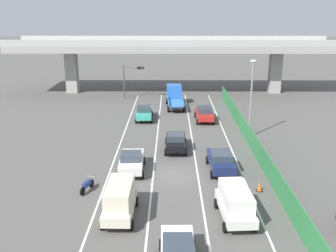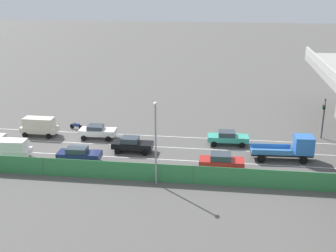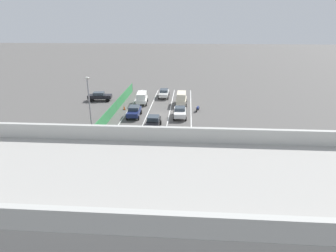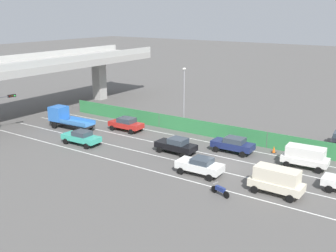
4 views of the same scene
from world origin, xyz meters
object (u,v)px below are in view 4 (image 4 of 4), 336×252
Objects in this scene: car_van_white at (305,156)px; car_hatchback_white at (200,165)px; car_sedan_navy at (233,144)px; traffic_cone at (274,150)px; car_sedan_red at (126,124)px; street_lamp at (184,94)px; car_sedan_black at (176,145)px; traffic_light at (1,106)px; motorcycle at (220,190)px; car_taxi_teal at (81,137)px; car_van_cream at (277,180)px; flatbed_truck_blue at (64,117)px.

car_hatchback_white is at bearing 134.21° from car_van_white.
traffic_cone is at bearing -56.59° from car_sedan_navy.
street_lamp reaches higher than car_sedan_red.
car_sedan_red is 10.35m from car_sedan_black.
traffic_light is (-2.52, 26.07, 2.56)m from car_hatchback_white.
car_sedan_black is 0.99× the size of car_sedan_navy.
motorcycle is 0.24× the size of street_lamp.
motorcycle is 12.46m from traffic_cone.
motorcycle is 29.79m from traffic_light.
car_van_white is at bearing -90.22° from car_sedan_navy.
car_van_cream reaches higher than car_taxi_teal.
car_sedan_red reaches higher than car_sedan_navy.
car_van_cream is at bearing -90.28° from car_hatchback_white.
traffic_light reaches higher than car_taxi_teal.
car_hatchback_white is at bearing -84.48° from traffic_light.
car_van_white is 2.32× the size of motorcycle.
traffic_light is (0.36, 29.63, 3.00)m from motorcycle.
car_van_cream is at bearing -124.92° from street_lamp.
traffic_cone is (9.62, 3.73, -0.92)m from car_van_cream.
flatbed_truck_blue reaches higher than car_sedan_red.
car_van_cream is at bearing -106.70° from car_sedan_black.
motorcycle is at bearing -127.28° from car_sedan_black.
street_lamp is at bearing -30.29° from car_taxi_teal.
traffic_light is at bearing 103.23° from car_taxi_teal.
car_sedan_navy is 27.79m from traffic_light.
car_sedan_black is 1.00× the size of car_van_white.
car_hatchback_white is 5.84× the size of traffic_cone.
car_sedan_black is 17.14m from flatbed_truck_blue.
street_lamp reaches higher than car_taxi_teal.
flatbed_truck_blue reaches higher than traffic_cone.
flatbed_truck_blue is 8.60× the size of traffic_cone.
car_van_white is at bearing -121.56° from traffic_cone.
car_sedan_navy is 10.76m from motorcycle.
traffic_cone is at bearing -54.63° from car_sedan_black.
flatbed_truck_blue is (-3.52, 29.47, 0.18)m from car_van_white.
traffic_cone is at bearing 0.52° from motorcycle.
car_van_white reaches higher than car_taxi_teal.
car_sedan_navy is 22.23m from flatbed_truck_blue.
car_van_cream reaches higher than car_sedan_navy.
traffic_cone is at bearing -82.09° from car_sedan_red.
car_hatchback_white is 22.40m from flatbed_truck_blue.
traffic_light reaches higher than car_sedan_red.
car_sedan_black is 12.84m from car_van_white.
car_van_white reaches higher than traffic_cone.
flatbed_truck_blue is at bearing 89.87° from car_sedan_black.
car_van_white is 7.21m from car_van_cream.
car_sedan_navy reaches higher than car_taxi_teal.
car_sedan_navy reaches higher than traffic_cone.
car_van_cream is 4.67m from motorcycle.
car_hatchback_white is 2.28× the size of motorcycle.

